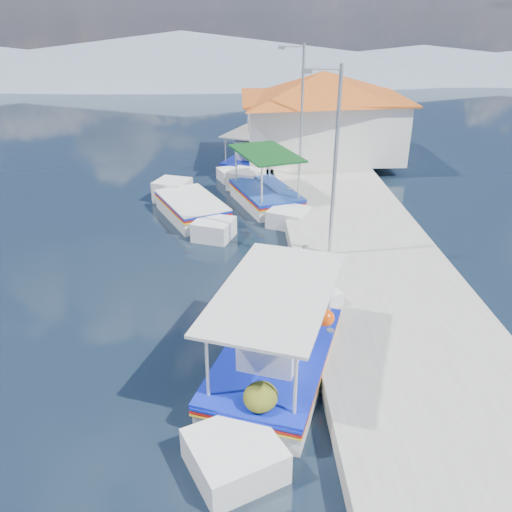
{
  "coord_description": "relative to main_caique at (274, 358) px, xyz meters",
  "views": [
    {
      "loc": [
        1.58,
        -13.79,
        8.0
      ],
      "look_at": [
        2.09,
        0.23,
        1.3
      ],
      "focal_mm": 36.96,
      "sensor_mm": 36.0,
      "label": 1
    }
  ],
  "objects": [
    {
      "name": "caique_green_canopy",
      "position": [
        0.46,
        11.92,
        -0.12
      ],
      "size": [
        3.55,
        6.68,
        2.64
      ],
      "rotation": [
        0.0,
        0.0,
        -0.33
      ],
      "color": "silver",
      "rests_on": "ground"
    },
    {
      "name": "lamp_post_near",
      "position": [
        2.15,
        5.7,
        3.34
      ],
      "size": [
        1.21,
        0.14,
        6.0
      ],
      "color": "#A5A8AD",
      "rests_on": "quay"
    },
    {
      "name": "caique_blue_hull",
      "position": [
        -2.66,
        10.53,
        -0.19
      ],
      "size": [
        3.78,
        6.15,
        1.2
      ],
      "rotation": [
        0.0,
        0.0,
        -0.43
      ],
      "color": "silver",
      "rests_on": "ground"
    },
    {
      "name": "bollards",
      "position": [
        1.44,
        8.95,
        0.14
      ],
      "size": [
        0.2,
        17.2,
        0.3
      ],
      "color": "#A5A8AD",
      "rests_on": "quay"
    },
    {
      "name": "harbor_building",
      "position": [
        3.83,
        18.7,
        2.26
      ],
      "size": [
        10.49,
        10.49,
        4.4
      ],
      "color": "silver",
      "rests_on": "quay"
    },
    {
      "name": "lamp_post_far",
      "position": [
        2.15,
        14.7,
        3.34
      ],
      "size": [
        1.21,
        0.14,
        6.0
      ],
      "color": "#A5A8AD",
      "rests_on": "quay"
    },
    {
      "name": "main_caique",
      "position": [
        0.0,
        0.0,
        0.0
      ],
      "size": [
        4.06,
        7.63,
        2.66
      ],
      "rotation": [
        0.0,
        0.0,
        0.34
      ],
      "color": "silver",
      "rests_on": "ground"
    },
    {
      "name": "mountain_ridge",
      "position": [
        4.18,
        59.7,
        1.53
      ],
      "size": [
        171.4,
        96.0,
        5.5
      ],
      "color": "slate",
      "rests_on": "ground"
    },
    {
      "name": "quay",
      "position": [
        3.54,
        9.7,
        -0.26
      ],
      "size": [
        5.0,
        44.0,
        0.5
      ],
      "primitive_type": "cube",
      "color": "#AEACA3",
      "rests_on": "ground"
    },
    {
      "name": "caique_far",
      "position": [
        -0.13,
        17.64,
        -0.1
      ],
      "size": [
        3.57,
        5.79,
        2.24
      ],
      "rotation": [
        0.0,
        0.0,
        0.43
      ],
      "color": "silver",
      "rests_on": "ground"
    },
    {
      "name": "ground",
      "position": [
        -2.36,
        3.7,
        -0.51
      ],
      "size": [
        160.0,
        160.0,
        0.0
      ],
      "primitive_type": "plane",
      "color": "black",
      "rests_on": "ground"
    }
  ]
}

